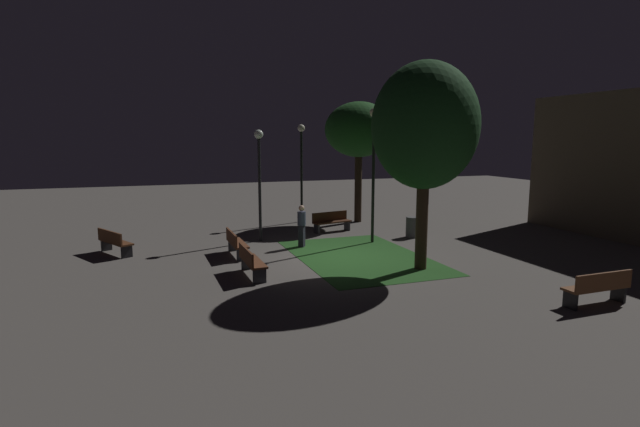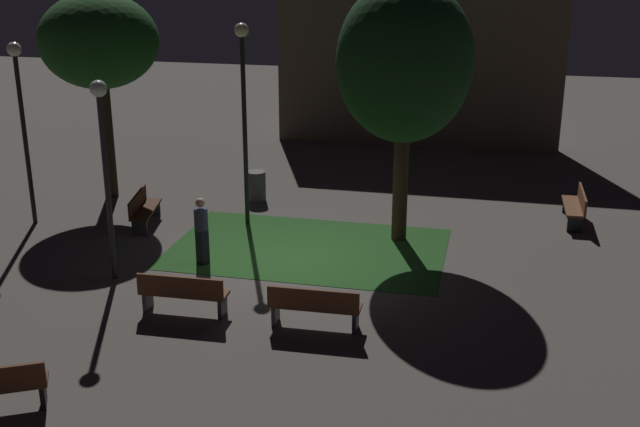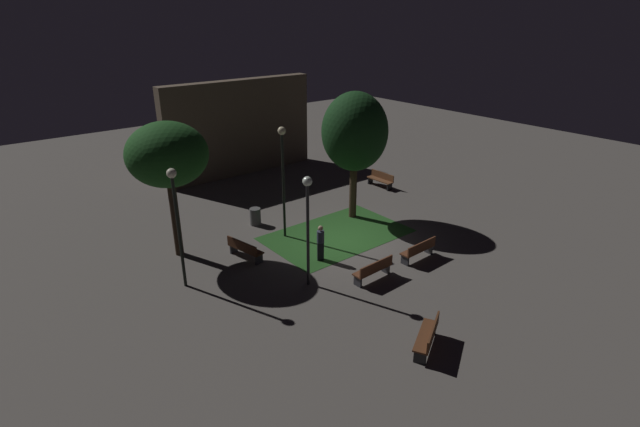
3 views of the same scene
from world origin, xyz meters
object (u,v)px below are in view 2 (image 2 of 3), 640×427
object	(u,v)px
bench_lawn_edge	(576,205)
tree_right_canopy	(405,63)
pedestrian	(202,229)
lamp_post_plaza_east	(21,104)
tree_back_right	(99,42)
lamp_post_path_center	(104,147)
bench_front_right	(183,292)
bench_back_row	(143,208)
lamp_post_near_wall	(244,94)
trash_bin	(256,186)
bench_front_left	(314,306)

from	to	relation	value
bench_lawn_edge	tree_right_canopy	distance (m)	6.41
pedestrian	lamp_post_plaza_east	bearing A→B (deg)	162.84
tree_back_right	lamp_post_path_center	bearing A→B (deg)	-62.62
bench_front_right	bench_lawn_edge	size ratio (longest dim) A/B	1.00
bench_back_row	pedestrian	bearing A→B (deg)	-40.79
lamp_post_near_wall	bench_back_row	bearing A→B (deg)	-164.06
tree_back_right	pedestrian	size ratio (longest dim) A/B	3.66
pedestrian	trash_bin	bearing A→B (deg)	92.48
bench_front_left	bench_lawn_edge	world-z (taller)	same
tree_right_canopy	lamp_post_path_center	size ratio (longest dim) A/B	1.44
bench_front_left	tree_right_canopy	distance (m)	6.66
tree_back_right	trash_bin	size ratio (longest dim) A/B	6.81
bench_back_row	lamp_post_path_center	size ratio (longest dim) A/B	0.42
bench_lawn_edge	bench_front_left	bearing A→B (deg)	-125.55
bench_back_row	lamp_post_near_wall	xyz separation A→B (m)	(2.65, 0.76, 3.03)
lamp_post_near_wall	pedestrian	distance (m)	3.94
bench_front_right	lamp_post_plaza_east	distance (m)	7.90
bench_lawn_edge	bench_back_row	xyz separation A→B (m)	(-11.21, -2.81, 0.00)
bench_front_right	lamp_post_near_wall	xyz separation A→B (m)	(-0.43, 5.53, 3.03)
tree_right_canopy	bench_back_row	bearing A→B (deg)	-175.86
tree_back_right	pedestrian	world-z (taller)	tree_back_right
lamp_post_near_wall	bench_front_left	bearing A→B (deg)	-60.33
lamp_post_plaza_east	trash_bin	distance (m)	6.76
bench_front_right	lamp_post_path_center	size ratio (longest dim) A/B	0.41
bench_lawn_edge	lamp_post_plaza_east	distance (m)	14.79
bench_back_row	tree_right_canopy	size ratio (longest dim) A/B	0.29
bench_lawn_edge	trash_bin	bearing A→B (deg)	-179.83
tree_right_canopy	trash_bin	bearing A→B (deg)	152.87
bench_front_right	tree_back_right	size ratio (longest dim) A/B	0.31
lamp_post_path_center	lamp_post_near_wall	size ratio (longest dim) A/B	0.85
lamp_post_near_wall	trash_bin	world-z (taller)	lamp_post_near_wall
bench_back_row	tree_right_canopy	xyz separation A→B (m)	(6.75, 0.49, 3.98)
trash_bin	bench_back_row	bearing A→B (deg)	-129.19
bench_back_row	lamp_post_near_wall	size ratio (longest dim) A/B	0.35
pedestrian	lamp_post_path_center	bearing A→B (deg)	-142.39
lamp_post_path_center	pedestrian	xyz separation A→B (m)	(1.62, 1.25, -2.19)
tree_back_right	pedestrian	distance (m)	7.24
bench_lawn_edge	bench_front_right	bearing A→B (deg)	-137.03
bench_front_right	tree_back_right	bearing A→B (deg)	126.23
tree_back_right	trash_bin	bearing A→B (deg)	8.02
tree_back_right	lamp_post_plaza_east	bearing A→B (deg)	-109.27
bench_lawn_edge	bench_back_row	bearing A→B (deg)	-165.93
bench_front_right	lamp_post_path_center	xyz separation A→B (m)	(-2.21, 1.38, 2.56)
tree_right_canopy	pedestrian	world-z (taller)	tree_right_canopy
bench_front_right	bench_front_left	xyz separation A→B (m)	(2.72, 0.00, 0.00)
tree_right_canopy	lamp_post_plaza_east	world-z (taller)	tree_right_canopy
bench_back_row	pedestrian	distance (m)	3.30
bench_back_row	tree_right_canopy	bearing A→B (deg)	4.14
lamp_post_path_center	trash_bin	bearing A→B (deg)	77.17
bench_back_row	lamp_post_path_center	world-z (taller)	lamp_post_path_center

